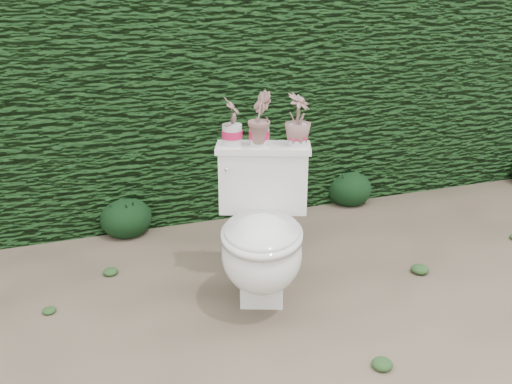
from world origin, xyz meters
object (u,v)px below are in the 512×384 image
object	(u,v)px
potted_plant_center	(259,120)
toilet	(262,237)
potted_plant_left	(232,123)
potted_plant_right	(298,121)

from	to	relation	value
potted_plant_center	toilet	bearing A→B (deg)	-175.26
toilet	potted_plant_left	size ratio (longest dim) A/B	3.31
potted_plant_left	potted_plant_center	xyz separation A→B (m)	(0.13, -0.05, 0.01)
potted_plant_left	potted_plant_center	world-z (taller)	potted_plant_center
potted_plant_left	potted_plant_right	world-z (taller)	potted_plant_right
potted_plant_left	potted_plant_right	distance (m)	0.34
potted_plant_center	potted_plant_left	bearing A→B (deg)	89.66
potted_plant_center	potted_plant_right	size ratio (longest dim) A/B	1.04
potted_plant_right	potted_plant_center	bearing A→B (deg)	112.34
potted_plant_left	toilet	bearing A→B (deg)	-141.76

